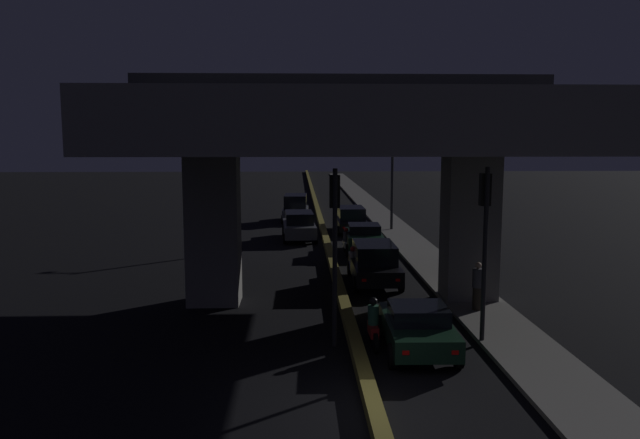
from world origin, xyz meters
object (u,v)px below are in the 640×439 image
at_px(car_black_fourth, 351,219).
at_px(car_grey_second_oncoming, 296,207).
at_px(traffic_light_right_of_median, 485,224).
at_px(car_dark_green_third, 364,238).
at_px(motorcycle_red_filtering_near, 373,326).
at_px(street_lamp, 388,155).
at_px(car_grey_lead_oncoming, 299,225).
at_px(traffic_light_left_of_median, 335,226).
at_px(pedestrian_on_sidewalk, 478,286).
at_px(car_black_second, 374,263).
at_px(motorcycle_blue_filtering_mid, 353,265).
at_px(car_dark_green_lead, 418,327).
at_px(motorcycle_white_filtering_far, 346,243).

height_order(car_black_fourth, car_grey_second_oncoming, car_grey_second_oncoming).
xyz_separation_m(traffic_light_right_of_median, car_dark_green_third, (-1.95, 14.93, -2.79)).
bearing_deg(motorcycle_red_filtering_near, street_lamp, -9.91).
bearing_deg(motorcycle_red_filtering_near, car_grey_lead_oncoming, 5.53).
relative_size(traffic_light_right_of_median, car_black_fourth, 1.14).
bearing_deg(street_lamp, traffic_light_left_of_median, -102.13).
height_order(car_grey_lead_oncoming, car_grey_second_oncoming, car_grey_second_oncoming).
distance_m(traffic_light_left_of_median, car_grey_lead_oncoming, 19.61).
distance_m(street_lamp, pedestrian_on_sidewalk, 19.90).
relative_size(street_lamp, car_black_second, 1.87).
height_order(street_lamp, motorcycle_blue_filtering_mid, street_lamp).
bearing_deg(motorcycle_blue_filtering_mid, traffic_light_right_of_median, -164.61).
height_order(street_lamp, car_dark_green_lead, street_lamp).
relative_size(car_black_fourth, pedestrian_on_sidewalk, 2.75).
relative_size(car_dark_green_third, car_grey_second_oncoming, 0.98).
relative_size(motorcycle_white_filtering_far, pedestrian_on_sidewalk, 1.08).
bearing_deg(motorcycle_blue_filtering_mid, motorcycle_red_filtering_near, 174.69).
relative_size(traffic_light_right_of_median, car_grey_lead_oncoming, 1.14).
bearing_deg(street_lamp, motorcycle_red_filtering_near, -99.28).
height_order(traffic_light_right_of_median, motorcycle_red_filtering_near, traffic_light_right_of_median).
bearing_deg(car_dark_green_lead, car_grey_second_oncoming, 8.48).
relative_size(traffic_light_right_of_median, car_dark_green_lead, 1.31).
xyz_separation_m(motorcycle_blue_filtering_mid, motorcycle_white_filtering_far, (0.15, 5.86, -0.01)).
relative_size(street_lamp, car_dark_green_third, 2.15).
height_order(traffic_light_left_of_median, car_grey_lead_oncoming, traffic_light_left_of_median).
bearing_deg(car_dark_green_lead, car_dark_green_third, 0.92).
distance_m(traffic_light_right_of_median, motorcycle_blue_filtering_mid, 9.74).
height_order(car_black_second, car_dark_green_third, car_black_second).
bearing_deg(traffic_light_left_of_median, car_black_fourth, 83.82).
bearing_deg(car_grey_lead_oncoming, traffic_light_right_of_median, 12.98).
height_order(car_black_fourth, motorcycle_blue_filtering_mid, car_black_fourth).
bearing_deg(traffic_light_right_of_median, motorcycle_blue_filtering_mid, 109.41).
relative_size(car_grey_lead_oncoming, motorcycle_red_filtering_near, 2.63).
bearing_deg(street_lamp, car_grey_second_oncoming, 139.89).
xyz_separation_m(car_dark_green_lead, car_black_fourth, (0.05, 22.93, 0.13)).
height_order(car_black_fourth, motorcycle_white_filtering_far, car_black_fourth).
relative_size(traffic_light_left_of_median, car_black_fourth, 1.13).
distance_m(traffic_light_right_of_median, car_grey_lead_oncoming, 20.32).
bearing_deg(motorcycle_red_filtering_near, pedestrian_on_sidewalk, -51.26).
distance_m(car_black_second, motorcycle_blue_filtering_mid, 1.27).
xyz_separation_m(car_grey_second_oncoming, motorcycle_white_filtering_far, (2.70, -13.14, -0.42)).
relative_size(traffic_light_left_of_median, motorcycle_red_filtering_near, 2.97).
height_order(car_black_second, car_black_fourth, car_black_second).
bearing_deg(car_black_fourth, motorcycle_blue_filtering_mid, 174.67).
bearing_deg(street_lamp, motorcycle_blue_filtering_mid, -104.25).
distance_m(car_grey_second_oncoming, motorcycle_white_filtering_far, 13.42).
bearing_deg(motorcycle_blue_filtering_mid, car_grey_second_oncoming, 3.62).
bearing_deg(car_black_second, car_grey_second_oncoming, 9.96).
relative_size(traffic_light_left_of_median, car_black_second, 1.15).
distance_m(car_dark_green_lead, car_grey_lead_oncoming, 20.36).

